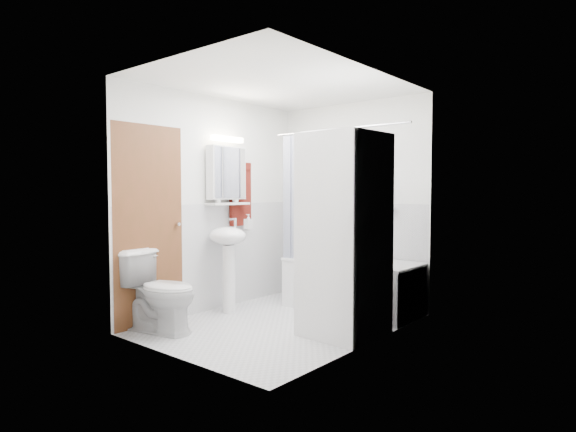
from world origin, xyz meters
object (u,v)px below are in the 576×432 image
Objects in this scene: sink at (228,249)px; toilet at (160,292)px; washer_dryer at (344,235)px; bathtub at (352,283)px.

sink is 0.97m from toilet.
washer_dryer is 2.39× the size of toilet.
toilet is at bearing -140.87° from washer_dryer.
toilet is at bearing -117.40° from bathtub.
sink reaches higher than bathtub.
washer_dryer is at bearing -65.45° from toilet.
bathtub is 1.91× the size of toilet.
toilet reaches higher than bathtub.
sink is 0.56× the size of washer_dryer.
toilet is at bearing -87.89° from sink.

